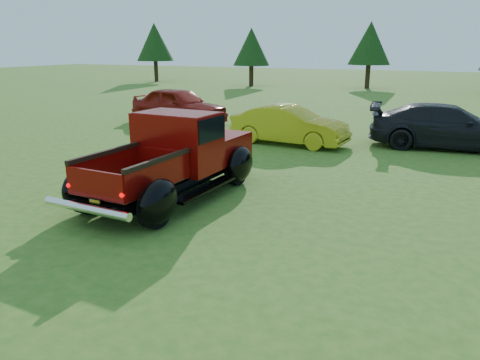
{
  "coord_description": "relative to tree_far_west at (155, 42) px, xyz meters",
  "views": [
    {
      "loc": [
        3.51,
        -6.9,
        3.22
      ],
      "look_at": [
        0.25,
        0.2,
        0.97
      ],
      "focal_mm": 35.0,
      "sensor_mm": 36.0,
      "label": 1
    }
  ],
  "objects": [
    {
      "name": "tree_far_west",
      "position": [
        0.0,
        0.0,
        0.0
      ],
      "size": [
        3.33,
        3.33,
        5.2
      ],
      "color": "#332114",
      "rests_on": "ground"
    },
    {
      "name": "pickup_truck",
      "position": [
        20.03,
        -28.25,
        -2.65
      ],
      "size": [
        2.53,
        5.02,
        1.82
      ],
      "rotation": [
        0.0,
        0.0,
        -0.05
      ],
      "color": "black",
      "rests_on": "ground"
    },
    {
      "name": "show_car_red",
      "position": [
        14.72,
        -19.74,
        -2.76
      ],
      "size": [
        4.7,
        2.61,
        1.51
      ],
      "primitive_type": "imported",
      "rotation": [
        0.0,
        0.0,
        1.38
      ],
      "color": "maroon",
      "rests_on": "ground"
    },
    {
      "name": "tree_west",
      "position": [
        10.0,
        -1.0,
        -0.41
      ],
      "size": [
        2.94,
        2.94,
        4.6
      ],
      "color": "#332114",
      "rests_on": "ground"
    },
    {
      "name": "show_car_grey",
      "position": [
        25.34,
        -20.5,
        -2.81
      ],
      "size": [
        5.05,
        2.49,
        1.41
      ],
      "primitive_type": "imported",
      "rotation": [
        0.0,
        0.0,
        1.68
      ],
      "color": "black",
      "rests_on": "ground"
    },
    {
      "name": "ground",
      "position": [
        22.0,
        -30.0,
        -3.52
      ],
      "size": [
        120.0,
        120.0,
        0.0
      ],
      "primitive_type": "plane",
      "color": "#35641C",
      "rests_on": "ground"
    },
    {
      "name": "show_car_yellow",
      "position": [
        20.5,
        -22.03,
        -2.87
      ],
      "size": [
        4.03,
        1.69,
        1.29
      ],
      "primitive_type": "imported",
      "rotation": [
        0.0,
        0.0,
        1.49
      ],
      "color": "gold",
      "rests_on": "ground"
    },
    {
      "name": "tree_mid_left",
      "position": [
        19.0,
        1.0,
        -0.14
      ],
      "size": [
        3.2,
        3.2,
        5.0
      ],
      "color": "#332114",
      "rests_on": "ground"
    }
  ]
}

